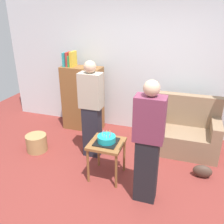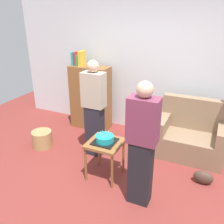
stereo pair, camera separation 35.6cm
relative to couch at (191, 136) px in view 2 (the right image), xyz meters
name	(u,v)px [view 2 (the right image)]	position (x,y,z in m)	size (l,w,h in m)	color
ground_plane	(109,191)	(-0.86, -1.44, -0.34)	(8.00, 8.00, 0.00)	maroon
wall_back	(155,65)	(-0.86, 0.61, 1.01)	(6.00, 0.10, 2.70)	silver
couch	(191,136)	(0.00, 0.00, 0.00)	(1.10, 0.70, 0.96)	#8C7054
bookshelf	(90,97)	(-2.06, 0.23, 0.33)	(0.80, 0.36, 1.59)	brown
side_table	(105,147)	(-1.06, -1.15, 0.15)	(0.48, 0.48, 0.58)	brown
birthday_cake	(105,139)	(-1.06, -1.15, 0.29)	(0.32, 0.32, 0.17)	black
person_blowing_candles	(94,109)	(-1.49, -0.66, 0.49)	(0.36, 0.22, 1.63)	#23232D
person_holding_cake	(142,145)	(-0.43, -1.43, 0.49)	(0.36, 0.22, 1.63)	black
wicker_basket	(42,139)	(-2.48, -0.86, -0.19)	(0.36, 0.36, 0.30)	#A88451
handbag	(203,177)	(0.31, -0.73, -0.24)	(0.28, 0.14, 0.20)	#473328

